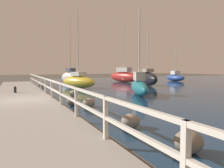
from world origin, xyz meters
name	(u,v)px	position (x,y,z in m)	size (l,w,h in m)	color
ground_plane	(24,104)	(0.00, 0.00, 0.00)	(120.00, 120.00, 0.00)	#4C473D
dock_walkway	(24,102)	(0.00, 0.00, 0.12)	(3.27, 36.00, 0.24)	#9E998E
railing	(52,86)	(1.54, 0.00, 0.95)	(0.10, 32.50, 1.05)	silver
boulder_near_dock	(89,103)	(2.95, -2.57, 0.23)	(0.63, 0.56, 0.47)	gray
boulder_upstream	(73,102)	(2.30, -1.87, 0.24)	(0.63, 0.56, 0.47)	#666056
boulder_downstream	(188,142)	(3.14, -9.19, 0.27)	(0.71, 0.64, 0.53)	slate
boulder_mid_strip	(41,85)	(2.22, 11.36, 0.21)	(0.56, 0.51, 0.42)	gray
boulder_water_edge	(131,121)	(2.98, -6.77, 0.23)	(0.62, 0.56, 0.47)	gray
boulder_far_strip	(74,94)	(3.24, 1.57, 0.24)	(0.64, 0.57, 0.48)	gray
mooring_bollard	(15,89)	(-0.38, 3.90, 0.47)	(0.18, 0.18, 0.46)	black
sailboat_blue	(175,77)	(22.27, 13.59, 0.60)	(1.52, 3.82, 4.78)	#2D4C9E
sailboat_teal	(139,86)	(7.96, 0.85, 0.65)	(2.73, 5.01, 6.35)	#1E707A
sailboat_black	(147,78)	(13.51, 8.06, 0.84)	(2.46, 5.39, 6.03)	black
sailboat_white	(71,77)	(6.11, 14.16, 0.86)	(2.32, 3.99, 8.49)	white
sailboat_yellow	(78,81)	(5.48, 8.36, 0.68)	(3.20, 4.74, 7.96)	gold
sailboat_red	(124,76)	(13.94, 14.76, 0.86)	(2.56, 6.02, 8.10)	red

